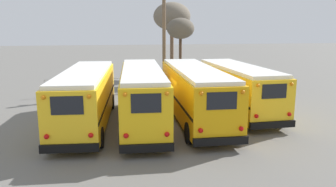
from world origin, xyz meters
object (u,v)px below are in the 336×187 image
(school_bus_0, at_px, (86,96))
(school_bus_2, at_px, (195,92))
(bare_tree_0, at_px, (181,29))
(school_bus_3, at_px, (238,87))
(bare_tree_1, at_px, (172,17))
(utility_pole, at_px, (164,35))
(school_bus_1, at_px, (142,94))

(school_bus_0, bearing_deg, school_bus_2, 1.29)
(school_bus_0, relative_size, bare_tree_0, 1.61)
(school_bus_3, distance_m, bare_tree_1, 17.01)
(school_bus_0, bearing_deg, bare_tree_1, 66.07)
(bare_tree_1, bearing_deg, school_bus_3, -84.01)
(bare_tree_0, bearing_deg, school_bus_0, -120.65)
(utility_pole, relative_size, bare_tree_0, 1.48)
(school_bus_0, height_order, utility_pole, utility_pole)
(bare_tree_0, bearing_deg, utility_pole, -123.17)
(school_bus_0, height_order, bare_tree_0, bare_tree_0)
(school_bus_2, bearing_deg, bare_tree_0, 82.93)
(school_bus_0, relative_size, school_bus_2, 0.95)
(school_bus_1, xyz_separation_m, utility_pole, (2.75, 10.67, 3.07))
(school_bus_1, bearing_deg, bare_tree_1, 75.50)
(school_bus_2, distance_m, school_bus_3, 3.42)
(school_bus_3, bearing_deg, school_bus_2, -158.23)
(school_bus_0, xyz_separation_m, utility_pole, (5.93, 10.33, 3.11))
(school_bus_1, distance_m, utility_pole, 11.44)
(school_bus_1, height_order, school_bus_2, school_bus_1)
(school_bus_2, xyz_separation_m, bare_tree_1, (1.47, 17.48, 4.80))
(utility_pole, bearing_deg, bare_tree_1, 75.46)
(school_bus_2, distance_m, bare_tree_0, 13.92)
(school_bus_2, bearing_deg, bare_tree_1, 85.18)
(school_bus_0, distance_m, utility_pole, 12.31)
(school_bus_2, distance_m, bare_tree_1, 18.18)
(bare_tree_0, bearing_deg, school_bus_1, -109.23)
(school_bus_3, xyz_separation_m, bare_tree_1, (-1.70, 16.21, 4.85))
(school_bus_1, xyz_separation_m, school_bus_2, (3.17, 0.49, -0.02))
(school_bus_2, bearing_deg, utility_pole, 92.35)
(school_bus_0, height_order, school_bus_1, school_bus_1)
(school_bus_2, xyz_separation_m, bare_tree_0, (1.66, 13.36, 3.53))
(utility_pole, distance_m, bare_tree_0, 3.82)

